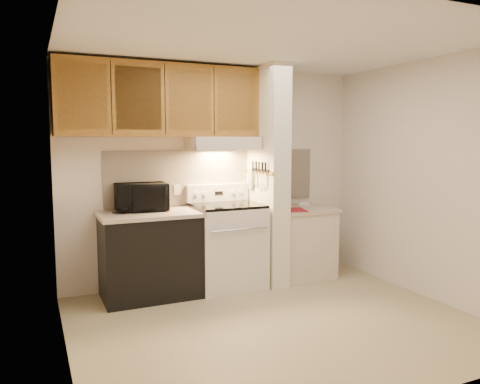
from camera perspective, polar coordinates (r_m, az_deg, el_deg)
floor at (r=4.48m, az=4.35°, el=-15.46°), size 3.60×3.60×0.00m
ceiling at (r=4.24m, az=4.65°, el=17.69°), size 3.60×3.60×0.00m
wall_back at (r=5.54m, az=-2.99°, el=2.05°), size 3.60×2.50×0.02m
wall_left at (r=3.68m, az=-20.93°, el=-0.54°), size 0.02×3.00×2.50m
wall_right at (r=5.29m, az=21.87°, el=1.40°), size 0.02×3.00×2.50m
backsplash at (r=5.53m, az=-2.94°, el=1.89°), size 2.60×0.02×0.63m
range_body at (r=5.34m, az=-1.59°, el=-6.68°), size 0.76×0.65×0.92m
oven_window at (r=5.05m, az=-0.19°, el=-6.98°), size 0.50×0.01×0.30m
oven_handle at (r=4.97m, az=-0.01°, el=-4.60°), size 0.65×0.02×0.02m
cooktop at (r=5.25m, az=-1.60°, el=-1.63°), size 0.74×0.64×0.03m
range_backguard at (r=5.50m, az=-2.75°, el=-0.07°), size 0.76×0.08×0.20m
range_display at (r=5.46m, az=-2.59°, el=-0.11°), size 0.10×0.01×0.04m
range_knob_left_outer at (r=5.36m, az=-5.36°, el=-0.25°), size 0.05×0.02×0.05m
range_knob_left_inner at (r=5.40m, az=-4.35°, el=-0.20°), size 0.05×0.02×0.05m
range_knob_right_inner at (r=5.53m, az=-0.84°, el=-0.03°), size 0.05×0.02×0.05m
range_knob_right_outer at (r=5.57m, az=0.10°, el=0.02°), size 0.05×0.02×0.05m
dishwasher_front at (r=5.09m, az=-10.89°, el=-7.73°), size 1.00×0.63×0.87m
left_countertop at (r=5.00m, az=-11.00°, el=-2.67°), size 1.04×0.67×0.04m
spoon_rest at (r=5.02m, az=-13.92°, el=-2.39°), size 0.25×0.13×0.02m
teal_jar at (r=5.22m, az=-11.04°, el=-1.59°), size 0.10×0.10×0.09m
outlet at (r=5.37m, az=-7.66°, el=0.27°), size 0.08×0.01×0.12m
microwave at (r=5.10m, az=-11.95°, el=-0.61°), size 0.55×0.39×0.30m
partition_pillar at (r=5.43m, az=3.38°, el=1.97°), size 0.22×0.70×2.50m
pillar_trim at (r=5.38m, az=2.29°, el=2.46°), size 0.01×0.70×0.04m
knife_strip at (r=5.33m, az=2.47°, el=2.64°), size 0.02×0.42×0.04m
knife_blade_a at (r=5.20m, az=3.07°, el=1.44°), size 0.01×0.03×0.16m
knife_handle_a at (r=5.18m, az=3.11°, el=3.09°), size 0.02×0.02×0.10m
knife_blade_b at (r=5.26m, az=2.74°, el=1.39°), size 0.01×0.04×0.18m
knife_handle_b at (r=5.24m, az=2.78°, el=3.12°), size 0.02×0.02×0.10m
knife_blade_c at (r=5.32m, az=2.38°, el=1.34°), size 0.01×0.04×0.20m
knife_handle_c at (r=5.32m, az=2.33°, el=3.18°), size 0.02×0.02×0.10m
knife_blade_d at (r=5.41m, az=1.90°, el=1.64°), size 0.01×0.04×0.16m
knife_handle_d at (r=5.39m, az=2.00°, el=3.21°), size 0.02×0.02×0.10m
knife_blade_e at (r=5.48m, az=1.57°, el=1.59°), size 0.01×0.04×0.18m
knife_handle_e at (r=5.47m, az=1.58°, el=3.26°), size 0.02×0.02×0.10m
oven_mitt at (r=5.53m, az=1.35°, el=1.67°), size 0.03×0.10×0.23m
right_cab_base at (r=5.78m, az=7.39°, el=-6.28°), size 0.70×0.60×0.81m
right_countertop at (r=5.71m, az=7.45°, el=-2.11°), size 0.74×0.64×0.04m
red_folder at (r=5.48m, az=6.68°, el=-2.18°), size 0.31×0.37×0.01m
white_box at (r=5.92m, az=7.66°, el=-1.43°), size 0.14×0.10×0.04m
range_hood at (r=5.32m, az=-2.15°, el=5.92°), size 0.78×0.44×0.15m
hood_lip at (r=5.13m, az=-1.26°, el=5.41°), size 0.78×0.04×0.06m
upper_cabinets at (r=5.16m, az=-9.61°, el=10.94°), size 2.18×0.33×0.77m
cab_door_a at (r=4.86m, az=-18.66°, el=10.99°), size 0.46×0.01×0.63m
cab_gap_a at (r=4.89m, az=-15.42°, el=11.06°), size 0.01×0.01×0.73m
cab_door_b at (r=4.94m, az=-12.24°, el=11.09°), size 0.46×0.01×0.63m
cab_gap_b at (r=5.01m, az=-9.13°, el=11.09°), size 0.01×0.01×0.73m
cab_door_c at (r=5.08m, az=-6.12°, el=11.06°), size 0.46×0.01×0.63m
cab_gap_c at (r=5.18m, az=-3.19°, el=11.00°), size 0.01×0.01×0.73m
cab_door_d at (r=5.28m, az=-0.38°, el=10.92°), size 0.46×0.01×0.63m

